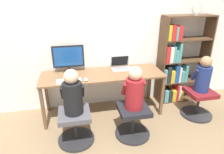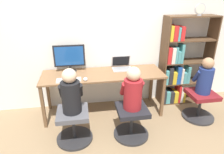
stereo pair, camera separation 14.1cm
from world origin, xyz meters
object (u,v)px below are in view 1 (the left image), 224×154
bookshelf (176,66)px  keyboard (69,81)px  desktop_monitor (68,59)px  laptop (121,66)px  office_chair_left (75,125)px  office_chair_right (133,120)px  office_chair_side (198,102)px  person_near_shelf (203,76)px  person_at_laptop (134,90)px  person_at_monitor (73,94)px  desk_clock (197,9)px

bookshelf → keyboard: bearing=-169.6°
desktop_monitor → laptop: size_ratio=1.52×
office_chair_left → office_chair_right: (0.87, -0.05, 0.00)m
office_chair_right → office_chair_side: bearing=11.9°
bookshelf → office_chair_side: size_ratio=3.11×
office_chair_right → person_near_shelf: bearing=12.1°
office_chair_right → bookshelf: size_ratio=0.32×
bookshelf → office_chair_side: bearing=-74.6°
person_at_laptop → bookshelf: bookshelf is taller
office_chair_side → person_near_shelf: bearing=90.0°
person_near_shelf → desktop_monitor: bearing=164.0°
office_chair_side → bookshelf: bearing=105.4°
bookshelf → person_near_shelf: size_ratio=2.73×
desktop_monitor → person_near_shelf: (2.19, -0.63, -0.25)m
laptop → person_near_shelf: 1.41m
office_chair_left → office_chair_side: (2.17, 0.23, 0.00)m
person_at_monitor → office_chair_side: 2.24m
desktop_monitor → desk_clock: desk_clock is taller
keyboard → desk_clock: desk_clock is taller
office_chair_left → office_chair_right: same height
desk_clock → laptop: bearing=176.4°
keyboard → bookshelf: size_ratio=0.23×
laptop → desk_clock: 1.64m
office_chair_left → person_at_monitor: size_ratio=0.84×
laptop → person_near_shelf: bearing=-25.3°
office_chair_left → person_near_shelf: person_near_shelf is taller
desktop_monitor → keyboard: 0.47m
keyboard → desk_clock: bearing=7.6°
office_chair_right → person_at_laptop: bearing=90.0°
person_at_laptop → desk_clock: (1.33, 0.79, 1.02)m
keyboard → person_at_laptop: bearing=-28.5°
person_at_laptop → office_chair_side: person_at_laptop is taller
office_chair_right → keyboard: bearing=151.3°
office_chair_side → desktop_monitor: bearing=163.9°
keyboard → bookshelf: (2.04, 0.37, -0.04)m
laptop → office_chair_left: laptop is taller
person_at_laptop → person_near_shelf: bearing=11.9°
office_chair_left → person_at_monitor: 0.52m
desktop_monitor → person_near_shelf: 2.29m
person_at_monitor → person_at_laptop: 0.87m
laptop → office_chair_left: (-0.89, -0.84, -0.56)m
bookshelf → office_chair_left: bearing=-157.6°
desk_clock → person_near_shelf: (-0.03, -0.52, -1.02)m
laptop → person_at_laptop: bearing=-91.5°
person_at_monitor → person_at_laptop: size_ratio=1.02×
desk_clock → bookshelf: bearing=159.4°
desktop_monitor → person_near_shelf: desktop_monitor is taller
office_chair_left → desk_clock: 2.78m
desk_clock → person_near_shelf: 1.15m
laptop → bookshelf: bookshelf is taller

